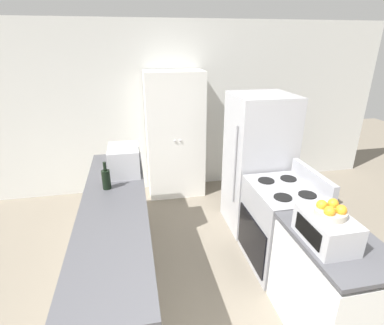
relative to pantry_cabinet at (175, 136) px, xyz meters
name	(u,v)px	position (x,y,z in m)	size (l,w,h in m)	color
wall_back	(171,110)	(-0.01, 0.28, 0.34)	(7.00, 0.06, 2.60)	silver
counter_left	(118,246)	(-0.85, -1.85, -0.51)	(0.60, 2.67, 0.92)	silver
counter_right	(328,288)	(0.83, -2.74, -0.51)	(0.60, 0.90, 0.92)	silver
pantry_cabinet	(175,136)	(0.00, 0.00, 0.00)	(0.86, 0.50, 1.91)	white
stove	(281,226)	(0.85, -1.88, -0.49)	(0.66, 0.78, 1.08)	#9E9EA3
refrigerator	(258,164)	(0.88, -1.10, -0.09)	(0.73, 0.70, 1.73)	#B7B7BC
microwave	(124,160)	(-0.74, -1.17, 0.12)	(0.34, 0.45, 0.31)	#B2B2B7
wine_bottle	(106,179)	(-0.92, -1.53, 0.07)	(0.08, 0.08, 0.29)	black
toaster_oven	(326,229)	(0.71, -2.74, 0.08)	(0.30, 0.44, 0.23)	#B2B2B7
fruit_bowl	(331,211)	(0.71, -2.75, 0.23)	(0.22, 0.22, 0.11)	#B2A893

